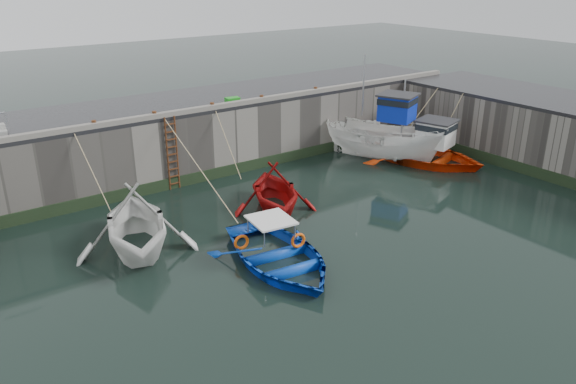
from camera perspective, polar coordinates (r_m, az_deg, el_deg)
ground at (r=18.38m, az=7.95°, el=-7.56°), size 120.00×120.00×0.00m
quay_back at (r=27.44m, az=-10.16°, el=5.79°), size 30.00×5.00×3.00m
quay_right at (r=30.25m, az=25.15°, el=5.54°), size 5.00×15.00×3.00m
road_back at (r=27.05m, az=-10.38°, el=9.00°), size 30.00×5.00×0.16m
road_right at (r=29.89m, az=25.64°, el=8.44°), size 5.00×15.00×0.16m
kerb_back at (r=24.96m, az=-8.00°, el=8.49°), size 30.00×0.30×0.20m
algae_back at (r=25.66m, az=-7.45°, el=1.87°), size 30.00×0.08×0.50m
algae_right at (r=28.47m, az=22.18°, el=2.42°), size 0.08×15.00×0.50m
ladder at (r=24.36m, az=-11.67°, el=3.83°), size 0.51×0.08×3.20m
boat_near_white at (r=19.94m, az=-14.97°, el=-5.65°), size 5.59×6.04×2.63m
boat_near_white_rope at (r=22.98m, az=-18.24°, el=-2.24°), size 0.04×3.30×3.10m
boat_near_blue at (r=18.39m, az=-0.97°, el=-7.30°), size 4.38×5.70×1.09m
boat_near_blue_rope at (r=22.52m, az=-8.79°, el=-1.83°), size 0.04×6.24×3.10m
boat_near_blacktrim at (r=22.38m, az=-1.39°, el=-1.72°), size 4.94×5.25×2.20m
boat_near_blacktrim_rope at (r=25.10m, az=-5.90°, el=0.87°), size 0.04×3.24×3.10m
boat_far_white at (r=28.23m, az=9.75°, el=5.28°), size 4.70×6.71×5.43m
boat_far_orange at (r=28.48m, az=13.57°, el=3.81°), size 5.98×7.16×4.27m
fish_crate at (r=26.06m, az=-5.67°, el=9.25°), size 0.67×0.46×0.27m
bollard_a at (r=23.21m, az=-19.10°, el=6.56°), size 0.18×0.18×0.28m
bollard_b at (r=24.01m, az=-13.41°, el=7.67°), size 0.18×0.18×0.28m
bollard_c at (r=25.13m, az=-7.71°, el=8.69°), size 0.18×0.18×0.28m
bollard_d at (r=26.42m, az=-2.70°, el=9.52°), size 0.18×0.18×0.28m
bollard_e at (r=28.26m, az=2.81°, el=10.34°), size 0.18×0.18×0.28m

